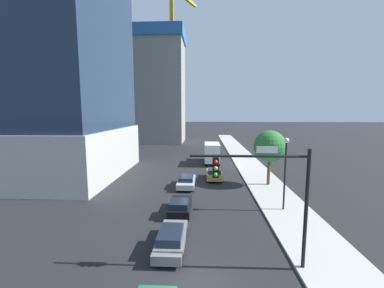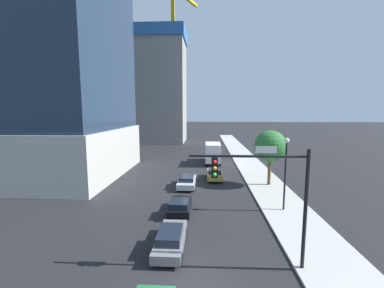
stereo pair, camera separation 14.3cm
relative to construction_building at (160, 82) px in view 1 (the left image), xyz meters
name	(u,v)px [view 1 (the left image)]	position (x,y,z in m)	size (l,w,h in m)	color
sidewalk	(262,180)	(19.67, -40.12, -16.66)	(4.41, 120.00, 0.15)	#B2AFA8
construction_building	(160,82)	(0.00, 0.00, 0.00)	(16.74, 15.07, 40.18)	gray
traffic_light_pole	(268,185)	(15.79, -58.05, -11.96)	(6.32, 0.48, 6.68)	black
street_lamp	(285,164)	(19.36, -49.74, -12.52)	(0.44, 0.44, 6.27)	black
street_tree	(270,146)	(19.94, -42.16, -12.08)	(3.65, 3.65, 6.35)	brown
car_silver	(186,181)	(10.39, -43.21, -16.05)	(1.91, 4.65, 1.33)	#B7B7BC
car_gold	(214,174)	(13.70, -39.77, -16.00)	(1.89, 4.40, 1.45)	#AD8938
car_black	(180,206)	(10.39, -50.75, -16.07)	(1.79, 4.05, 1.35)	black
car_gray	(171,239)	(10.39, -56.33, -16.05)	(1.73, 4.71, 1.35)	slate
box_truck	(212,152)	(13.70, -29.71, -14.84)	(2.41, 7.26, 3.46)	#B21E1E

